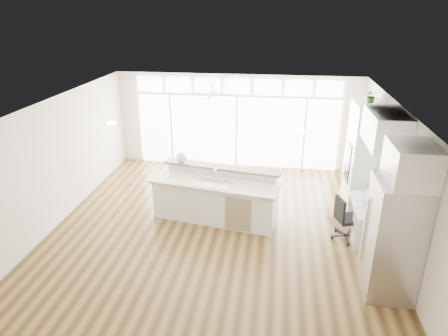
# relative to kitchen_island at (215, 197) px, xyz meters

# --- Properties ---
(floor) EXTENTS (7.00, 8.00, 0.02)m
(floor) POSITION_rel_kitchen_island_xyz_m (0.11, -0.61, -0.57)
(floor) COLOR #453015
(floor) RESTS_ON ground
(ceiling) EXTENTS (7.00, 8.00, 0.02)m
(ceiling) POSITION_rel_kitchen_island_xyz_m (0.11, -0.61, 2.14)
(ceiling) COLOR white
(ceiling) RESTS_ON wall_back
(wall_back) EXTENTS (7.00, 0.04, 2.70)m
(wall_back) POSITION_rel_kitchen_island_xyz_m (0.11, 3.39, 0.79)
(wall_back) COLOR beige
(wall_back) RESTS_ON floor
(wall_front) EXTENTS (7.00, 0.04, 2.70)m
(wall_front) POSITION_rel_kitchen_island_xyz_m (0.11, -4.61, 0.79)
(wall_front) COLOR beige
(wall_front) RESTS_ON floor
(wall_left) EXTENTS (0.04, 8.00, 2.70)m
(wall_left) POSITION_rel_kitchen_island_xyz_m (-3.39, -0.61, 0.79)
(wall_left) COLOR beige
(wall_left) RESTS_ON floor
(wall_right) EXTENTS (0.04, 8.00, 2.70)m
(wall_right) POSITION_rel_kitchen_island_xyz_m (3.61, -0.61, 0.79)
(wall_right) COLOR beige
(wall_right) RESTS_ON floor
(glass_wall) EXTENTS (5.80, 0.06, 2.08)m
(glass_wall) POSITION_rel_kitchen_island_xyz_m (0.11, 3.33, 0.49)
(glass_wall) COLOR white
(glass_wall) RESTS_ON wall_back
(transom_row) EXTENTS (5.90, 0.06, 0.40)m
(transom_row) POSITION_rel_kitchen_island_xyz_m (0.11, 3.33, 1.82)
(transom_row) COLOR white
(transom_row) RESTS_ON wall_back
(desk_window) EXTENTS (0.04, 0.85, 0.85)m
(desk_window) POSITION_rel_kitchen_island_xyz_m (3.57, -0.31, 0.99)
(desk_window) COLOR white
(desk_window) RESTS_ON wall_right
(ceiling_fan) EXTENTS (1.16, 1.16, 0.32)m
(ceiling_fan) POSITION_rel_kitchen_island_xyz_m (-0.39, 2.19, 1.92)
(ceiling_fan) COLOR white
(ceiling_fan) RESTS_ON ceiling
(recessed_lights) EXTENTS (3.40, 3.00, 0.02)m
(recessed_lights) POSITION_rel_kitchen_island_xyz_m (0.11, -0.41, 2.12)
(recessed_lights) COLOR white
(recessed_lights) RESTS_ON ceiling
(oven_cabinet) EXTENTS (0.64, 1.20, 2.50)m
(oven_cabinet) POSITION_rel_kitchen_island_xyz_m (3.28, 1.19, 0.69)
(oven_cabinet) COLOR white
(oven_cabinet) RESTS_ON floor
(desk_nook) EXTENTS (0.72, 1.30, 0.76)m
(desk_nook) POSITION_rel_kitchen_island_xyz_m (3.24, -0.31, -0.18)
(desk_nook) COLOR white
(desk_nook) RESTS_ON floor
(upper_cabinets) EXTENTS (0.64, 1.30, 0.64)m
(upper_cabinets) POSITION_rel_kitchen_island_xyz_m (3.28, -0.31, 1.79)
(upper_cabinets) COLOR white
(upper_cabinets) RESTS_ON wall_right
(refrigerator) EXTENTS (0.76, 0.90, 2.00)m
(refrigerator) POSITION_rel_kitchen_island_xyz_m (3.22, -1.96, 0.44)
(refrigerator) COLOR #B8B8BD
(refrigerator) RESTS_ON floor
(fridge_cabinet) EXTENTS (0.64, 0.90, 0.60)m
(fridge_cabinet) POSITION_rel_kitchen_island_xyz_m (3.28, -1.96, 1.74)
(fridge_cabinet) COLOR white
(fridge_cabinet) RESTS_ON wall_right
(framed_photos) EXTENTS (0.06, 0.22, 0.80)m
(framed_photos) POSITION_rel_kitchen_island_xyz_m (3.57, 0.31, 0.84)
(framed_photos) COLOR black
(framed_photos) RESTS_ON wall_right
(kitchen_island) EXTENTS (2.96, 1.55, 1.12)m
(kitchen_island) POSITION_rel_kitchen_island_xyz_m (0.00, 0.00, 0.00)
(kitchen_island) COLOR white
(kitchen_island) RESTS_ON floor
(rug) EXTENTS (1.13, 0.94, 0.01)m
(rug) POSITION_rel_kitchen_island_xyz_m (3.06, 0.22, -0.55)
(rug) COLOR #331E10
(rug) RESTS_ON floor
(office_chair) EXTENTS (0.60, 0.57, 0.92)m
(office_chair) POSITION_rel_kitchen_island_xyz_m (2.80, -0.40, -0.10)
(office_chair) COLOR black
(office_chair) RESTS_ON floor
(fishbowl) EXTENTS (0.26, 0.26, 0.24)m
(fishbowl) POSITION_rel_kitchen_island_xyz_m (-0.86, 0.56, 0.68)
(fishbowl) COLOR silver
(fishbowl) RESTS_ON kitchen_island
(monitor) EXTENTS (0.10, 0.43, 0.36)m
(monitor) POSITION_rel_kitchen_island_xyz_m (3.16, -0.31, 0.38)
(monitor) COLOR black
(monitor) RESTS_ON desk_nook
(keyboard) EXTENTS (0.13, 0.31, 0.02)m
(keyboard) POSITION_rel_kitchen_island_xyz_m (2.99, -0.31, 0.21)
(keyboard) COLOR white
(keyboard) RESTS_ON desk_nook
(potted_plant) EXTENTS (0.31, 0.34, 0.24)m
(potted_plant) POSITION_rel_kitchen_island_xyz_m (3.28, 1.19, 2.06)
(potted_plant) COLOR #224E21
(potted_plant) RESTS_ON oven_cabinet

